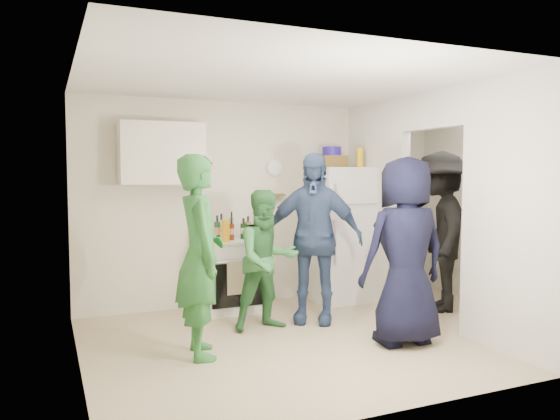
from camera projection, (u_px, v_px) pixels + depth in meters
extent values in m
plane|color=tan|center=(335.00, 336.00, 5.46)|extent=(4.80, 4.80, 0.00)
plane|color=silver|center=(270.00, 203.00, 6.94)|extent=(4.80, 0.00, 4.80)
plane|color=silver|center=(454.00, 227.00, 3.82)|extent=(4.80, 0.00, 4.80)
plane|color=silver|center=(77.00, 220.00, 4.43)|extent=(0.00, 3.40, 3.40)
plane|color=silver|center=(517.00, 206.00, 6.33)|extent=(0.00, 3.40, 3.40)
plane|color=white|center=(336.00, 83.00, 5.29)|extent=(4.80, 4.80, 0.00)
cube|color=silver|center=(376.00, 203.00, 6.86)|extent=(0.12, 1.20, 2.50)
cube|color=silver|center=(514.00, 216.00, 4.85)|extent=(0.12, 1.20, 2.50)
cube|color=silver|center=(435.00, 110.00, 5.78)|extent=(0.12, 1.00, 0.40)
cube|color=white|center=(230.00, 275.00, 6.43)|extent=(0.71, 0.59, 0.85)
cube|color=silver|center=(162.00, 153.00, 6.18)|extent=(0.95, 0.34, 0.70)
cube|color=silver|center=(340.00, 234.00, 6.96)|extent=(0.70, 0.68, 1.70)
cube|color=brown|center=(332.00, 161.00, 6.90)|extent=(0.35, 0.25, 0.15)
cylinder|color=#21148B|center=(332.00, 151.00, 6.89)|extent=(0.24, 0.24, 0.11)
cylinder|color=gold|center=(360.00, 157.00, 6.89)|extent=(0.09, 0.09, 0.25)
cylinder|color=white|center=(274.00, 167.00, 6.91)|extent=(0.22, 0.02, 0.22)
cube|color=olive|center=(272.00, 195.00, 6.88)|extent=(0.35, 0.08, 0.03)
cube|color=black|center=(503.00, 171.00, 6.48)|extent=(0.03, 0.70, 0.80)
cube|color=white|center=(502.00, 171.00, 6.47)|extent=(0.04, 0.76, 0.86)
cube|color=white|center=(501.00, 141.00, 6.44)|extent=(0.04, 0.82, 0.18)
cylinder|color=orange|center=(226.00, 231.00, 6.15)|extent=(0.09, 0.09, 0.25)
cylinder|color=red|center=(253.00, 235.00, 6.30)|extent=(0.09, 0.09, 0.12)
imported|color=#30793B|center=(200.00, 256.00, 4.82)|extent=(0.49, 0.69, 1.79)
imported|color=#39814A|center=(267.00, 260.00, 5.66)|extent=(0.74, 0.59, 1.45)
imported|color=#344972|center=(313.00, 238.00, 5.93)|extent=(1.15, 0.98, 1.85)
imported|color=black|center=(405.00, 251.00, 5.15)|extent=(0.90, 0.61, 1.78)
imported|color=black|center=(440.00, 231.00, 6.43)|extent=(1.25, 1.40, 1.88)
cylinder|color=brown|center=(204.00, 228.00, 6.41)|extent=(0.08, 0.08, 0.28)
cylinder|color=#184928|center=(217.00, 228.00, 6.24)|extent=(0.07, 0.07, 0.30)
cylinder|color=silver|center=(221.00, 226.00, 6.49)|extent=(0.07, 0.07, 0.30)
cylinder|color=#683012|center=(232.00, 229.00, 6.35)|extent=(0.06, 0.06, 0.26)
cylinder|color=#9BA9AC|center=(232.00, 225.00, 6.58)|extent=(0.06, 0.06, 0.32)
cylinder|color=#143814|center=(244.00, 228.00, 6.48)|extent=(0.08, 0.08, 0.25)
cylinder|color=olive|center=(248.00, 227.00, 6.62)|extent=(0.08, 0.08, 0.26)
cylinder|color=#9A9EA5|center=(209.00, 230.00, 6.18)|extent=(0.07, 0.07, 0.28)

